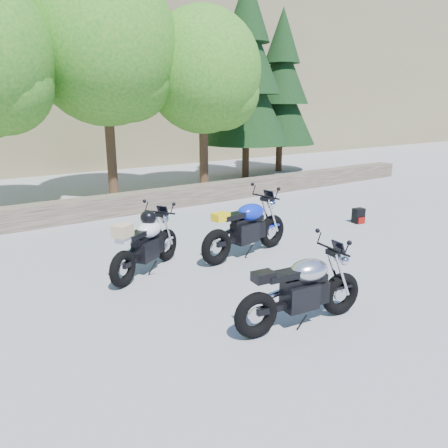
{
  "coord_description": "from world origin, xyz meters",
  "views": [
    {
      "loc": [
        -3.81,
        -4.75,
        2.68
      ],
      "look_at": [
        0.2,
        1.0,
        0.75
      ],
      "focal_mm": 35.0,
      "sensor_mm": 36.0,
      "label": 1
    }
  ],
  "objects_px": {
    "blue_bike": "(246,229)",
    "silver_bike": "(302,291)",
    "white_bike": "(145,243)",
    "backpack": "(359,216)"
  },
  "relations": [
    {
      "from": "blue_bike",
      "to": "silver_bike",
      "type": "bearing_deg",
      "value": -120.99
    },
    {
      "from": "silver_bike",
      "to": "blue_bike",
      "type": "distance_m",
      "value": 2.68
    },
    {
      "from": "silver_bike",
      "to": "white_bike",
      "type": "distance_m",
      "value": 2.85
    },
    {
      "from": "silver_bike",
      "to": "white_bike",
      "type": "xyz_separation_m",
      "value": [
        -0.82,
        2.73,
        0.05
      ]
    },
    {
      "from": "silver_bike",
      "to": "blue_bike",
      "type": "relative_size",
      "value": 0.9
    },
    {
      "from": "white_bike",
      "to": "blue_bike",
      "type": "xyz_separation_m",
      "value": [
        1.87,
        -0.25,
        0.0
      ]
    },
    {
      "from": "backpack",
      "to": "white_bike",
      "type": "bearing_deg",
      "value": -171.89
    },
    {
      "from": "silver_bike",
      "to": "backpack",
      "type": "xyz_separation_m",
      "value": [
        4.57,
        2.76,
        -0.29
      ]
    },
    {
      "from": "backpack",
      "to": "blue_bike",
      "type": "bearing_deg",
      "value": -167.58
    },
    {
      "from": "white_bike",
      "to": "blue_bike",
      "type": "distance_m",
      "value": 1.88
    }
  ]
}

